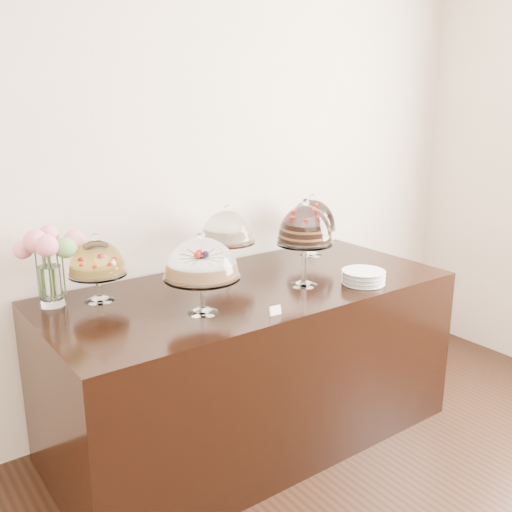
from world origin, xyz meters
TOP-DOWN VIEW (x-y plane):
  - wall_back at (0.00, 3.00)m, footprint 5.00×0.04m
  - display_counter at (0.33, 2.45)m, footprint 2.20×1.00m
  - cake_stand_sugar_sponge at (-0.07, 2.27)m, footprint 0.36×0.36m
  - cake_stand_choco_layer at (0.57, 2.30)m, footprint 0.30×0.30m
  - cake_stand_cheesecake at (0.37, 2.73)m, footprint 0.31×0.31m
  - cake_stand_dark_choco at (1.01, 2.74)m, footprint 0.31×0.31m
  - cake_stand_fruit_tart at (-0.41, 2.71)m, footprint 0.28×0.28m
  - flower_vase at (-0.61, 2.78)m, footprint 0.33×0.24m
  - plate_stack at (0.85, 2.13)m, footprint 0.23×0.23m
  - price_card_left at (0.18, 2.04)m, footprint 0.06×0.02m

SIDE VIEW (x-z plane):
  - display_counter at x=0.33m, z-range 0.00..0.90m
  - price_card_left at x=0.18m, z-range 0.90..0.94m
  - plate_stack at x=0.85m, z-range 0.90..0.97m
  - cake_stand_fruit_tart at x=-0.41m, z-range 0.93..1.28m
  - cake_stand_sugar_sponge at x=-0.07m, z-range 0.95..1.35m
  - cake_stand_dark_choco at x=1.01m, z-range 0.95..1.35m
  - flower_vase at x=-0.61m, z-range 0.96..1.35m
  - cake_stand_cheesecake at x=0.37m, z-range 0.95..1.35m
  - cake_stand_choco_layer at x=0.57m, z-range 0.98..1.45m
  - wall_back at x=0.00m, z-range 0.00..3.00m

